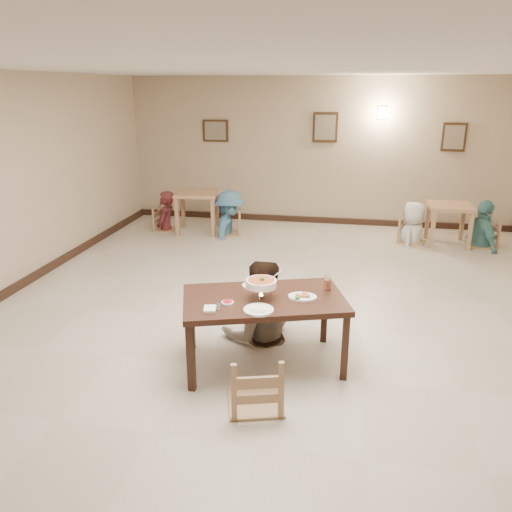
% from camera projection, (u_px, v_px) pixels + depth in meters
% --- Properties ---
extents(floor, '(10.00, 10.00, 0.00)m').
position_uv_depth(floor, '(288.00, 325.00, 6.14)').
color(floor, '#BEB09F').
rests_on(floor, ground).
extents(ceiling, '(10.00, 10.00, 0.00)m').
position_uv_depth(ceiling, '(294.00, 64.00, 5.17)').
color(ceiling, silver).
rests_on(ceiling, wall_back).
extents(wall_back, '(10.00, 0.00, 10.00)m').
position_uv_depth(wall_back, '(319.00, 152.00, 10.31)').
color(wall_back, tan).
rests_on(wall_back, floor).
extents(baseboard_back, '(8.00, 0.06, 0.12)m').
position_uv_depth(baseboard_back, '(317.00, 220.00, 10.75)').
color(baseboard_back, black).
rests_on(baseboard_back, floor).
extents(baseboard_left, '(0.06, 10.00, 0.12)m').
position_uv_depth(baseboard_left, '(0.00, 297.00, 6.81)').
color(baseboard_left, black).
rests_on(baseboard_left, floor).
extents(picture_a, '(0.55, 0.04, 0.45)m').
position_uv_depth(picture_a, '(215.00, 131.00, 10.52)').
color(picture_a, '#352011').
rests_on(picture_a, wall_back).
extents(picture_b, '(0.50, 0.04, 0.60)m').
position_uv_depth(picture_b, '(325.00, 127.00, 10.09)').
color(picture_b, '#352011').
rests_on(picture_b, wall_back).
extents(picture_c, '(0.45, 0.04, 0.55)m').
position_uv_depth(picture_c, '(454.00, 137.00, 9.71)').
color(picture_c, '#352011').
rests_on(picture_c, wall_back).
extents(wall_sconce, '(0.16, 0.05, 0.22)m').
position_uv_depth(wall_sconce, '(382.00, 113.00, 9.81)').
color(wall_sconce, '#FFD88C').
rests_on(wall_sconce, wall_back).
extents(main_table, '(1.82, 1.36, 0.76)m').
position_uv_depth(main_table, '(264.00, 305.00, 5.07)').
color(main_table, '#351B11').
rests_on(main_table, floor).
extents(chair_far, '(0.44, 0.44, 0.95)m').
position_uv_depth(chair_far, '(263.00, 296.00, 5.79)').
color(chair_far, tan).
rests_on(chair_far, floor).
extents(chair_near, '(0.49, 0.49, 1.05)m').
position_uv_depth(chair_near, '(255.00, 354.00, 4.44)').
color(chair_near, tan).
rests_on(chair_near, floor).
extents(main_diner, '(1.08, 0.96, 1.86)m').
position_uv_depth(main_diner, '(260.00, 261.00, 5.59)').
color(main_diner, gray).
rests_on(main_diner, floor).
extents(curry_warmer, '(0.35, 0.31, 0.28)m').
position_uv_depth(curry_warmer, '(261.00, 283.00, 4.96)').
color(curry_warmer, silver).
rests_on(curry_warmer, main_table).
extents(rice_plate_far, '(0.31, 0.31, 0.07)m').
position_uv_depth(rice_plate_far, '(257.00, 286.00, 5.29)').
color(rice_plate_far, white).
rests_on(rice_plate_far, main_table).
extents(rice_plate_near, '(0.29, 0.29, 0.07)m').
position_uv_depth(rice_plate_near, '(259.00, 310.00, 4.73)').
color(rice_plate_near, white).
rests_on(rice_plate_near, main_table).
extents(fried_plate, '(0.29, 0.29, 0.06)m').
position_uv_depth(fried_plate, '(302.00, 296.00, 5.01)').
color(fried_plate, white).
rests_on(fried_plate, main_table).
extents(chili_dish, '(0.12, 0.12, 0.03)m').
position_uv_depth(chili_dish, '(227.00, 303.00, 4.89)').
color(chili_dish, white).
rests_on(chili_dish, main_table).
extents(napkin_cutlery, '(0.16, 0.24, 0.03)m').
position_uv_depth(napkin_cutlery, '(210.00, 309.00, 4.74)').
color(napkin_cutlery, white).
rests_on(napkin_cutlery, main_table).
extents(drink_glass, '(0.08, 0.08, 0.15)m').
position_uv_depth(drink_glass, '(327.00, 283.00, 5.21)').
color(drink_glass, white).
rests_on(drink_glass, main_table).
extents(bg_table_left, '(0.94, 0.94, 0.82)m').
position_uv_depth(bg_table_left, '(197.00, 199.00, 9.88)').
color(bg_table_left, tan).
rests_on(bg_table_left, floor).
extents(bg_table_right, '(0.76, 0.76, 0.76)m').
position_uv_depth(bg_table_right, '(450.00, 212.00, 9.09)').
color(bg_table_right, tan).
rests_on(bg_table_right, floor).
extents(bg_chair_ll, '(0.42, 0.42, 0.90)m').
position_uv_depth(bg_chair_ll, '(165.00, 209.00, 10.06)').
color(bg_chair_ll, tan).
rests_on(bg_chair_ll, floor).
extents(bg_chair_lr, '(0.44, 0.44, 0.95)m').
position_uv_depth(bg_chair_lr, '(229.00, 211.00, 9.77)').
color(bg_chair_lr, tan).
rests_on(bg_chair_lr, floor).
extents(bg_chair_rl, '(0.47, 0.47, 1.00)m').
position_uv_depth(bg_chair_rl, '(414.00, 216.00, 9.27)').
color(bg_chair_rl, tan).
rests_on(bg_chair_rl, floor).
extents(bg_chair_rr, '(0.45, 0.45, 0.96)m').
position_uv_depth(bg_chair_rr, '(484.00, 221.00, 9.03)').
color(bg_chair_rr, tan).
rests_on(bg_chair_rr, floor).
extents(bg_diner_a, '(0.40, 0.60, 1.61)m').
position_uv_depth(bg_diner_a, '(164.00, 191.00, 9.94)').
color(bg_diner_a, '#531C22').
rests_on(bg_diner_a, floor).
extents(bg_diner_b, '(0.69, 1.15, 1.75)m').
position_uv_depth(bg_diner_b, '(229.00, 191.00, 9.64)').
color(bg_diner_b, teal).
rests_on(bg_diner_b, floor).
extents(bg_diner_c, '(0.72, 0.87, 1.53)m').
position_uv_depth(bg_diner_c, '(415.00, 202.00, 9.19)').
color(bg_diner_c, silver).
rests_on(bg_diner_c, floor).
extents(bg_diner_d, '(0.68, 1.08, 1.72)m').
position_uv_depth(bg_diner_d, '(487.00, 200.00, 8.90)').
color(bg_diner_d, teal).
rests_on(bg_diner_d, floor).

